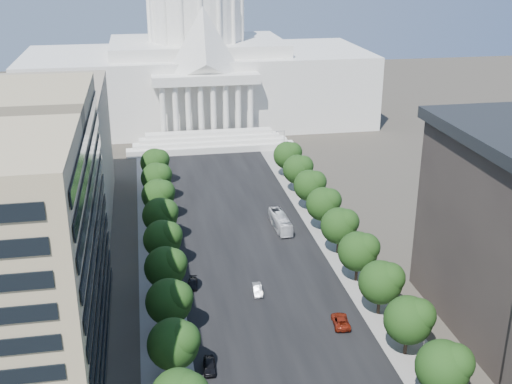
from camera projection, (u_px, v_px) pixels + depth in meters
road_asphalt at (239, 224)px, 147.45m from camera, size 30.00×260.00×0.01m
sidewalk_left at (156, 230)px, 144.30m from camera, size 8.00×260.00×0.02m
sidewalk_right at (319, 219)px, 150.59m from camera, size 8.00×260.00×0.02m
capitol at (198, 66)px, 227.34m from camera, size 120.00×56.00×73.00m
office_block_left_far at (20, 161)px, 143.28m from camera, size 38.00×52.00×30.00m
tree_l_c at (175, 343)px, 92.45m from camera, size 7.79×7.60×9.97m
tree_l_d at (171, 300)px, 103.47m from camera, size 7.79×7.60×9.97m
tree_l_e at (167, 266)px, 114.48m from camera, size 7.79×7.60×9.97m
tree_l_f at (164, 238)px, 125.50m from camera, size 7.79×7.60×9.97m
tree_l_g at (162, 214)px, 136.51m from camera, size 7.79×7.60×9.97m
tree_l_h at (159, 194)px, 147.53m from camera, size 7.79×7.60×9.97m
tree_l_i at (158, 177)px, 158.55m from camera, size 7.79×7.60×9.97m
tree_l_j at (156, 162)px, 169.56m from camera, size 7.79×7.60×9.97m
tree_r_b at (446, 366)px, 87.39m from camera, size 7.79×7.60×9.97m
tree_r_c at (411, 319)px, 98.40m from camera, size 7.79×7.60×9.97m
tree_r_d at (383, 281)px, 109.42m from camera, size 7.79×7.60×9.97m
tree_r_e at (360, 250)px, 120.43m from camera, size 7.79×7.60×9.97m
tree_r_f at (341, 225)px, 131.45m from camera, size 7.79×7.60×9.97m
tree_r_g at (325, 203)px, 142.47m from camera, size 7.79×7.60×9.97m
tree_r_h at (311, 185)px, 153.48m from camera, size 7.79×7.60×9.97m
tree_r_i at (299, 168)px, 164.50m from camera, size 7.79×7.60×9.97m
tree_r_j at (288, 154)px, 175.51m from camera, size 7.79×7.60×9.97m
streetlight_b at (422, 324)px, 98.15m from camera, size 2.61×0.44×9.00m
streetlight_c at (367, 252)px, 121.10m from camera, size 2.61×0.44×9.00m
streetlight_d at (330, 203)px, 144.05m from camera, size 2.61×0.44×9.00m
streetlight_e at (303, 168)px, 167.00m from camera, size 2.61×0.44×9.00m
streetlight_f at (282, 141)px, 189.95m from camera, size 2.61×0.44×9.00m
car_dark_a at (209, 366)px, 96.64m from camera, size 2.20×4.79×1.59m
car_silver at (257, 290)px, 118.06m from camera, size 1.87×4.70×1.52m
car_red at (341, 321)px, 108.16m from camera, size 3.29×5.99×1.59m
car_dark_b at (193, 284)px, 120.33m from camera, size 2.32×4.59×1.28m
city_bus at (280, 222)px, 144.77m from camera, size 3.24×12.07×3.33m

